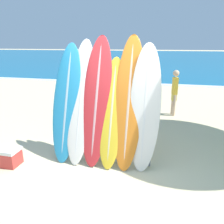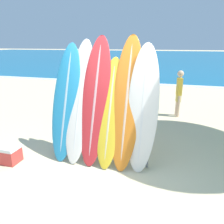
# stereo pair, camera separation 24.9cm
# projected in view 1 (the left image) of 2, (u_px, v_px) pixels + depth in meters

# --- Properties ---
(ground_plane) EXTENTS (160.00, 160.00, 0.00)m
(ground_plane) POSITION_uv_depth(u_px,v_px,m) (106.00, 168.00, 4.32)
(ground_plane) COLOR beige
(ocean_water) EXTENTS (120.00, 60.00, 0.01)m
(ocean_water) POSITION_uv_depth(u_px,v_px,m) (159.00, 56.00, 40.32)
(ocean_water) COLOR #146693
(ocean_water) RESTS_ON ground_plane
(surfboard_rack) EXTENTS (1.96, 0.04, 0.80)m
(surfboard_rack) POSITION_uv_depth(u_px,v_px,m) (103.00, 141.00, 4.46)
(surfboard_rack) COLOR slate
(surfboard_rack) RESTS_ON ground_plane
(surfboard_slot_0) EXTENTS (0.59, 0.93, 2.38)m
(surfboard_slot_0) POSITION_uv_depth(u_px,v_px,m) (67.00, 102.00, 4.52)
(surfboard_slot_0) COLOR teal
(surfboard_slot_0) RESTS_ON ground_plane
(surfboard_slot_1) EXTENTS (0.55, 1.03, 2.45)m
(surfboard_slot_1) POSITION_uv_depth(u_px,v_px,m) (81.00, 101.00, 4.46)
(surfboard_slot_1) COLOR silver
(surfboard_slot_1) RESTS_ON ground_plane
(surfboard_slot_2) EXTENTS (0.60, 1.03, 2.53)m
(surfboard_slot_2) POSITION_uv_depth(u_px,v_px,m) (97.00, 100.00, 4.38)
(surfboard_slot_2) COLOR red
(surfboard_slot_2) RESTS_ON ground_plane
(surfboard_slot_3) EXTENTS (0.51, 0.91, 2.11)m
(surfboard_slot_3) POSITION_uv_depth(u_px,v_px,m) (112.00, 112.00, 4.30)
(surfboard_slot_3) COLOR yellow
(surfboard_slot_3) RESTS_ON ground_plane
(surfboard_slot_4) EXTENTS (0.57, 1.02, 2.54)m
(surfboard_slot_4) POSITION_uv_depth(u_px,v_px,m) (129.00, 102.00, 4.23)
(surfboard_slot_4) COLOR orange
(surfboard_slot_4) RESTS_ON ground_plane
(surfboard_slot_5) EXTENTS (0.59, 0.76, 2.38)m
(surfboard_slot_5) POSITION_uv_depth(u_px,v_px,m) (145.00, 107.00, 4.14)
(surfboard_slot_5) COLOR silver
(surfboard_slot_5) RESTS_ON ground_plane
(person_near_water) EXTENTS (0.20, 0.25, 1.53)m
(person_near_water) POSITION_uv_depth(u_px,v_px,m) (175.00, 91.00, 7.24)
(person_near_water) COLOR beige
(person_near_water) RESTS_ON ground_plane
(person_mid_beach) EXTENTS (0.24, 0.29, 1.77)m
(person_mid_beach) POSITION_uv_depth(u_px,v_px,m) (84.00, 85.00, 7.55)
(person_mid_beach) COLOR beige
(person_mid_beach) RESTS_ON ground_plane
(cooler_box) EXTENTS (0.56, 0.35, 0.36)m
(cooler_box) POSITION_uv_depth(u_px,v_px,m) (6.00, 156.00, 4.39)
(cooler_box) COLOR red
(cooler_box) RESTS_ON ground_plane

